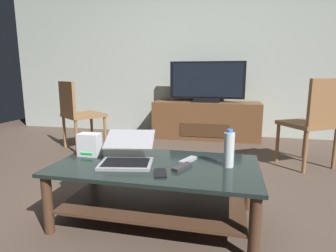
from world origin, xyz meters
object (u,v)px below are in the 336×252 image
object	(u,v)px
side_chair	(77,111)
coffee_table	(156,181)
soundbar_remote	(182,167)
tv_remote	(188,160)
water_bottle_near	(229,149)
television	(207,83)
dining_chair	(314,119)
router_box	(90,145)
cell_phone	(160,173)
media_cabinet	(206,120)
laptop	(128,153)

from	to	relation	value
side_chair	coffee_table	bearing A→B (deg)	-45.97
soundbar_remote	tv_remote	bearing A→B (deg)	108.39
coffee_table	water_bottle_near	world-z (taller)	water_bottle_near
television	dining_chair	distance (m)	1.62
router_box	cell_phone	size ratio (longest dim) A/B	1.12
television	side_chair	distance (m)	1.83
coffee_table	dining_chair	world-z (taller)	dining_chair
side_chair	soundbar_remote	distance (m)	2.21
cell_phone	soundbar_remote	size ratio (longest dim) A/B	0.88
router_box	tv_remote	xyz separation A→B (m)	(0.69, 0.01, -0.07)
side_chair	soundbar_remote	xyz separation A→B (m)	(1.60, -1.52, -0.09)
tv_remote	media_cabinet	bearing A→B (deg)	114.85
media_cabinet	router_box	world-z (taller)	same
dining_chair	side_chair	size ratio (longest dim) A/B	1.05
laptop	cell_phone	world-z (taller)	laptop
water_bottle_near	media_cabinet	bearing A→B (deg)	98.19
water_bottle_near	cell_phone	bearing A→B (deg)	-150.16
dining_chair	soundbar_remote	bearing A→B (deg)	-127.84
side_chair	tv_remote	bearing A→B (deg)	-40.68
laptop	tv_remote	bearing A→B (deg)	13.49
soundbar_remote	water_bottle_near	bearing A→B (deg)	43.81
media_cabinet	television	world-z (taller)	television
water_bottle_near	cell_phone	distance (m)	0.45
router_box	tv_remote	size ratio (longest dim) A/B	0.98
tv_remote	soundbar_remote	size ratio (longest dim) A/B	1.00
tv_remote	dining_chair	bearing A→B (deg)	72.34
television	cell_phone	world-z (taller)	television
router_box	side_chair	bearing A→B (deg)	123.49
dining_chair	tv_remote	distance (m)	1.67
television	soundbar_remote	world-z (taller)	television
media_cabinet	soundbar_remote	size ratio (longest dim) A/B	9.70
cell_phone	tv_remote	size ratio (longest dim) A/B	0.88
water_bottle_near	soundbar_remote	xyz separation A→B (m)	(-0.27, -0.10, -0.10)
router_box	soundbar_remote	bearing A→B (deg)	-10.41
dining_chair	soundbar_remote	world-z (taller)	dining_chair
media_cabinet	laptop	xyz separation A→B (m)	(-0.29, -2.46, 0.17)
dining_chair	tv_remote	xyz separation A→B (m)	(-1.08, -1.27, -0.11)
dining_chair	tv_remote	world-z (taller)	dining_chair
dining_chair	laptop	xyz separation A→B (m)	(-1.45, -1.36, -0.06)
coffee_table	router_box	distance (m)	0.54
media_cabinet	router_box	distance (m)	2.47
television	cell_phone	xyz separation A→B (m)	(-0.03, -2.60, -0.43)
side_chair	soundbar_remote	size ratio (longest dim) A/B	5.37
television	dining_chair	world-z (taller)	television
coffee_table	router_box	xyz separation A→B (m)	(-0.50, 0.07, 0.20)
side_chair	router_box	bearing A→B (deg)	-56.51
media_cabinet	coffee_table	bearing A→B (deg)	-92.37
dining_chair	tv_remote	size ratio (longest dim) A/B	5.66
television	coffee_table	bearing A→B (deg)	-92.40
media_cabinet	cell_phone	distance (m)	2.63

